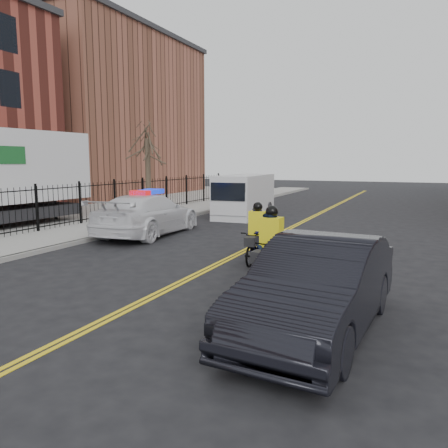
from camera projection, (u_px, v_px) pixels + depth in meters
ground at (178, 284)px, 10.72m from camera, size 120.00×120.00×0.00m
center_line_left at (275, 235)px, 17.96m from camera, size 0.10×60.00×0.01m
center_line_right at (279, 235)px, 17.90m from camera, size 0.10×60.00×0.01m
sidewalk at (127, 223)px, 20.99m from camera, size 3.00×60.00×0.15m
curb at (154, 224)px, 20.38m from camera, size 0.20×60.00×0.15m
iron_fence at (102, 202)px, 21.48m from camera, size 0.12×28.00×2.00m
warehouse_far at (94, 118)px, 40.78m from camera, size 14.00×18.00×14.00m
street_tree at (148, 151)px, 22.34m from camera, size 3.20×3.20×4.80m
police_cruiser at (148, 214)px, 17.81m from camera, size 2.81×5.98×1.85m
dark_sedan at (318, 286)px, 7.61m from camera, size 2.13×5.19×1.67m
cargo_van at (244, 196)px, 23.73m from camera, size 2.38×5.52×2.26m
cyclist_near at (257, 242)px, 12.92m from camera, size 0.75×1.88×1.82m
cyclist_far at (271, 253)px, 10.66m from camera, size 0.91×1.95×1.94m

